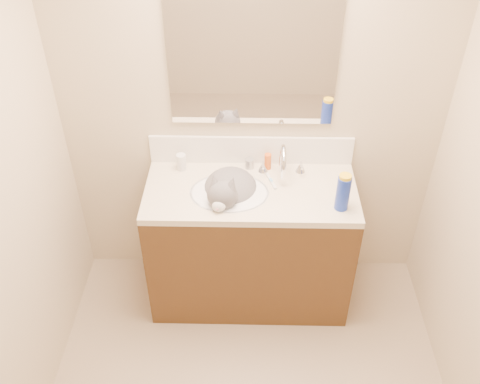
{
  "coord_description": "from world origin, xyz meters",
  "views": [
    {
      "loc": [
        -0.01,
        -1.39,
        2.72
      ],
      "look_at": [
        -0.06,
        0.92,
        0.88
      ],
      "focal_mm": 40.0,
      "sensor_mm": 36.0,
      "label": 1
    }
  ],
  "objects_px": {
    "vanity_cabinet": "(250,247)",
    "pill_bottle": "(181,162)",
    "faucet": "(282,163)",
    "silver_jar": "(249,163)",
    "spray_can": "(343,193)",
    "cat": "(229,192)",
    "basin": "(230,202)",
    "amber_bottle": "(268,161)"
  },
  "relations": [
    {
      "from": "spray_can",
      "to": "pill_bottle",
      "type": "bearing_deg",
      "value": 159.4
    },
    {
      "from": "faucet",
      "to": "spray_can",
      "type": "bearing_deg",
      "value": -43.08
    },
    {
      "from": "vanity_cabinet",
      "to": "basin",
      "type": "bearing_deg",
      "value": -165.96
    },
    {
      "from": "vanity_cabinet",
      "to": "silver_jar",
      "type": "relative_size",
      "value": 19.68
    },
    {
      "from": "silver_jar",
      "to": "spray_can",
      "type": "xyz_separation_m",
      "value": [
        0.5,
        -0.36,
        0.07
      ]
    },
    {
      "from": "basin",
      "to": "spray_can",
      "type": "height_order",
      "value": "spray_can"
    },
    {
      "from": "basin",
      "to": "amber_bottle",
      "type": "relative_size",
      "value": 4.49
    },
    {
      "from": "basin",
      "to": "vanity_cabinet",
      "type": "bearing_deg",
      "value": 14.04
    },
    {
      "from": "pill_bottle",
      "to": "amber_bottle",
      "type": "relative_size",
      "value": 1.01
    },
    {
      "from": "vanity_cabinet",
      "to": "spray_can",
      "type": "height_order",
      "value": "spray_can"
    },
    {
      "from": "cat",
      "to": "vanity_cabinet",
      "type": "bearing_deg",
      "value": 13.64
    },
    {
      "from": "faucet",
      "to": "pill_bottle",
      "type": "xyz_separation_m",
      "value": [
        -0.59,
        0.05,
        -0.04
      ]
    },
    {
      "from": "cat",
      "to": "silver_jar",
      "type": "height_order",
      "value": "cat"
    },
    {
      "from": "cat",
      "to": "amber_bottle",
      "type": "xyz_separation_m",
      "value": [
        0.22,
        0.2,
        0.07
      ]
    },
    {
      "from": "basin",
      "to": "silver_jar",
      "type": "distance_m",
      "value": 0.28
    },
    {
      "from": "amber_bottle",
      "to": "cat",
      "type": "bearing_deg",
      "value": -137.09
    },
    {
      "from": "faucet",
      "to": "silver_jar",
      "type": "height_order",
      "value": "faucet"
    },
    {
      "from": "faucet",
      "to": "pill_bottle",
      "type": "distance_m",
      "value": 0.59
    },
    {
      "from": "spray_can",
      "to": "cat",
      "type": "bearing_deg",
      "value": 166.19
    },
    {
      "from": "vanity_cabinet",
      "to": "cat",
      "type": "distance_m",
      "value": 0.45
    },
    {
      "from": "basin",
      "to": "faucet",
      "type": "xyz_separation_m",
      "value": [
        0.3,
        0.17,
        0.16
      ]
    },
    {
      "from": "vanity_cabinet",
      "to": "faucet",
      "type": "xyz_separation_m",
      "value": [
        0.18,
        0.14,
        0.54
      ]
    },
    {
      "from": "silver_jar",
      "to": "spray_can",
      "type": "relative_size",
      "value": 0.3
    },
    {
      "from": "spray_can",
      "to": "vanity_cabinet",
      "type": "bearing_deg",
      "value": 162.9
    },
    {
      "from": "basin",
      "to": "silver_jar",
      "type": "relative_size",
      "value": 7.38
    },
    {
      "from": "silver_jar",
      "to": "amber_bottle",
      "type": "xyz_separation_m",
      "value": [
        0.11,
        -0.01,
        0.02
      ]
    },
    {
      "from": "cat",
      "to": "silver_jar",
      "type": "xyz_separation_m",
      "value": [
        0.11,
        0.21,
        0.05
      ]
    },
    {
      "from": "vanity_cabinet",
      "to": "cat",
      "type": "xyz_separation_m",
      "value": [
        -0.12,
        -0.0,
        0.43
      ]
    },
    {
      "from": "silver_jar",
      "to": "amber_bottle",
      "type": "distance_m",
      "value": 0.11
    },
    {
      "from": "faucet",
      "to": "silver_jar",
      "type": "relative_size",
      "value": 4.59
    },
    {
      "from": "pill_bottle",
      "to": "faucet",
      "type": "bearing_deg",
      "value": -4.84
    },
    {
      "from": "silver_jar",
      "to": "basin",
      "type": "bearing_deg",
      "value": -114.76
    },
    {
      "from": "vanity_cabinet",
      "to": "amber_bottle",
      "type": "xyz_separation_m",
      "value": [
        0.1,
        0.2,
        0.5
      ]
    },
    {
      "from": "vanity_cabinet",
      "to": "basin",
      "type": "relative_size",
      "value": 2.67
    },
    {
      "from": "vanity_cabinet",
      "to": "silver_jar",
      "type": "bearing_deg",
      "value": 92.69
    },
    {
      "from": "silver_jar",
      "to": "spray_can",
      "type": "bearing_deg",
      "value": -35.84
    },
    {
      "from": "basin",
      "to": "cat",
      "type": "height_order",
      "value": "cat"
    },
    {
      "from": "basin",
      "to": "cat",
      "type": "xyz_separation_m",
      "value": [
        -0.0,
        0.03,
        0.05
      ]
    },
    {
      "from": "basin",
      "to": "silver_jar",
      "type": "height_order",
      "value": "silver_jar"
    },
    {
      "from": "faucet",
      "to": "silver_jar",
      "type": "bearing_deg",
      "value": 159.26
    },
    {
      "from": "amber_bottle",
      "to": "pill_bottle",
      "type": "bearing_deg",
      "value": -178.09
    },
    {
      "from": "vanity_cabinet",
      "to": "pill_bottle",
      "type": "relative_size",
      "value": 11.92
    }
  ]
}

